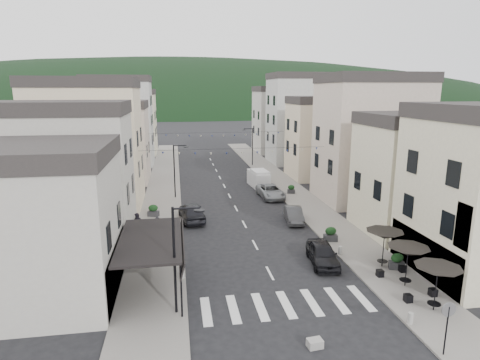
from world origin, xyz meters
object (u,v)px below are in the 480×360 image
Objects in this scene: parked_car_b at (294,215)px; parked_car_e at (192,212)px; parked_car_c at (271,191)px; parked_car_d at (259,178)px; pedestrian_b at (138,223)px; parked_car_a at (322,254)px; pedestrian_a at (158,228)px; delivery_van at (259,178)px.

parked_car_e reaches higher than parked_car_b.
parked_car_d reaches higher than parked_car_c.
parked_car_a is at bearing 3.19° from pedestrian_b.
pedestrian_a reaches higher than pedestrian_b.
delivery_van is (-0.24, 5.44, 0.34)m from parked_car_c.
pedestrian_a is at bearing -158.88° from parked_car_b.
parked_car_e is 1.07× the size of delivery_van.
parked_car_b is 0.87× the size of delivery_van.
parked_car_a is 12.99m from pedestrian_a.
pedestrian_b is at bearing 25.28° from parked_car_e.
parked_car_b is at bearing 39.30° from pedestrian_b.
delivery_van reaches higher than parked_car_b.
pedestrian_b is at bearing -147.34° from parked_car_c.
parked_car_a is 23.09m from delivery_van.
parked_car_d reaches higher than parked_car_b.
pedestrian_b is (-13.80, -16.98, 0.24)m from parked_car_d.
delivery_van reaches higher than parked_car_d.
pedestrian_a reaches higher than parked_car_d.
parked_car_e is at bearing 176.97° from parked_car_b.
parked_car_d is at bearing -130.30° from parked_car_e.
parked_car_b is 8.51m from parked_car_c.
delivery_van is 2.71× the size of pedestrian_b.
pedestrian_b reaches higher than parked_car_a.
parked_car_b is 0.82× the size of parked_car_e.
parked_car_e is (-9.20, -14.06, 0.11)m from parked_car_d.
parked_car_e is at bearing 35.85° from pedestrian_a.
parked_car_e is (-9.05, -6.77, 0.12)m from parked_car_c.
parked_car_b is 0.80× the size of parked_car_d.
parked_car_a is at bearing 121.00° from parked_car_e.
parked_car_c is 16.47m from pedestrian_a.
parked_car_d is 1.92m from delivery_van.
parked_car_d is 1.09× the size of delivery_van.
delivery_van is 20.47m from pedestrian_a.
parked_car_a is 13.82m from parked_car_e.
pedestrian_a is (-2.85, -4.62, 0.20)m from parked_car_e.
parked_car_c is at bearing -95.11° from parked_car_d.
pedestrian_a is (-12.05, -2.88, 0.37)m from parked_car_b.
parked_car_d is 22.23m from pedestrian_a.
delivery_van is at bearing 96.42° from parked_car_a.
parked_car_d is at bearing 86.14° from parked_car_c.
parked_car_c is (-0.15, 8.51, 0.05)m from parked_car_b.
parked_car_c is 1.02× the size of parked_car_d.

